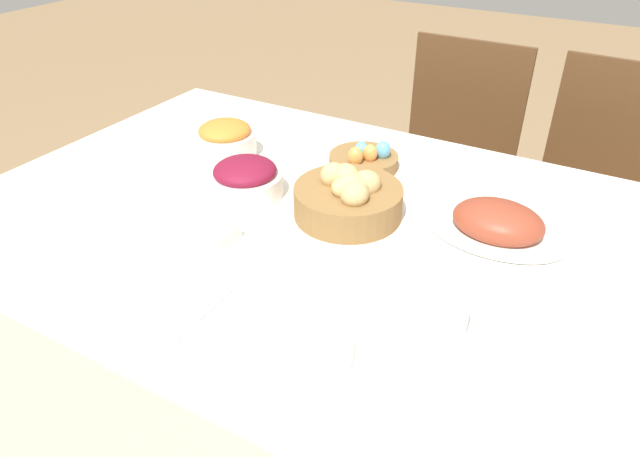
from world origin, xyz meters
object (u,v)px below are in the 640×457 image
at_px(bread_basket, 349,197).
at_px(beet_salad_bowl, 246,179).
at_px(egg_basket, 365,159).
at_px(spoon, 377,393).
at_px(carrot_bowl, 226,139).
at_px(fork, 200,318).
at_px(dinner_plate, 274,348).
at_px(chair_far_right, 594,199).
at_px(knife, 359,386).
at_px(drinking_cup, 446,316).
at_px(ham_platter, 498,224).
at_px(chair_far_center, 448,165).
at_px(butter_dish, 209,232).

distance_m(bread_basket, beet_salad_bowl, 0.27).
height_order(egg_basket, spoon, egg_basket).
distance_m(egg_basket, carrot_bowl, 0.39).
relative_size(bread_basket, fork, 1.29).
relative_size(bread_basket, dinner_plate, 0.93).
distance_m(chair_far_right, fork, 1.45).
relative_size(beet_salad_bowl, fork, 0.94).
distance_m(fork, knife, 0.32).
relative_size(chair_far_right, egg_basket, 5.00).
distance_m(carrot_bowl, drinking_cup, 0.88).
relative_size(knife, drinking_cup, 1.99).
distance_m(ham_platter, carrot_bowl, 0.77).
bearing_deg(chair_far_center, butter_dish, -99.09).
distance_m(knife, drinking_cup, 0.19).
relative_size(carrot_bowl, knife, 0.87).
bearing_deg(drinking_cup, spoon, -105.27).
relative_size(chair_far_center, knife, 4.78).
height_order(chair_far_center, ham_platter, chair_far_center).
relative_size(knife, spoon, 1.00).
bearing_deg(chair_far_right, spoon, -93.94).
height_order(chair_far_right, spoon, chair_far_right).
bearing_deg(drinking_cup, ham_platter, 91.23).
xyz_separation_m(egg_basket, drinking_cup, (0.41, -0.52, 0.02)).
relative_size(ham_platter, carrot_bowl, 1.82).
bearing_deg(beet_salad_bowl, carrot_bowl, 139.18).
xyz_separation_m(chair_far_center, egg_basket, (-0.05, -0.62, 0.27)).
distance_m(dinner_plate, fork, 0.16).
bearing_deg(butter_dish, spoon, -23.32).
bearing_deg(butter_dish, chair_far_right, 57.32).
height_order(chair_far_right, bread_basket, chair_far_right).
xyz_separation_m(chair_far_center, butter_dish, (-0.20, -1.10, 0.26)).
xyz_separation_m(bread_basket, fork, (-0.07, -0.45, -0.05)).
xyz_separation_m(egg_basket, butter_dish, (-0.15, -0.48, -0.01)).
xyz_separation_m(carrot_bowl, butter_dish, (0.23, -0.36, -0.03)).
relative_size(fork, butter_dish, 1.62).
relative_size(beet_salad_bowl, dinner_plate, 0.68).
xyz_separation_m(ham_platter, drinking_cup, (0.01, -0.37, 0.02)).
distance_m(bread_basket, fork, 0.46).
height_order(bread_basket, carrot_bowl, bread_basket).
bearing_deg(bread_basket, beet_salad_bowl, -172.75).
xyz_separation_m(ham_platter, carrot_bowl, (-0.77, 0.03, 0.02)).
xyz_separation_m(ham_platter, beet_salad_bowl, (-0.59, -0.13, 0.02)).
height_order(chair_far_right, fork, chair_far_right).
height_order(chair_far_center, carrot_bowl, chair_far_center).
distance_m(egg_basket, butter_dish, 0.50).
height_order(beet_salad_bowl, spoon, beet_salad_bowl).
relative_size(bread_basket, drinking_cup, 2.57).
height_order(bread_basket, fork, bread_basket).
height_order(chair_far_center, knife, chair_far_center).
relative_size(chair_far_right, drinking_cup, 9.52).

